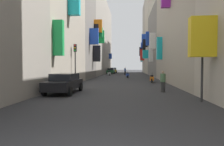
{
  "coord_description": "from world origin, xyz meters",
  "views": [
    {
      "loc": [
        0.75,
        -2.78,
        1.89
      ],
      "look_at": [
        -1.11,
        18.22,
        1.15
      ],
      "focal_mm": 30.93,
      "sensor_mm": 36.0,
      "label": 1
    }
  ],
  "objects_px": {
    "scooter_orange": "(152,78)",
    "pedestrian_crossing": "(163,82)",
    "pedestrian_near_left": "(125,71)",
    "parked_car_green": "(111,71)",
    "parked_car_black": "(64,83)",
    "scooter_blue": "(127,75)",
    "traffic_light_near_corner": "(75,57)",
    "scooter_white": "(109,73)",
    "parked_car_yellow": "(113,70)",
    "traffic_light_far_corner": "(203,46)"
  },
  "relations": [
    {
      "from": "pedestrian_near_left",
      "to": "traffic_light_far_corner",
      "type": "bearing_deg",
      "value": -81.71
    },
    {
      "from": "traffic_light_far_corner",
      "to": "pedestrian_near_left",
      "type": "bearing_deg",
      "value": 98.29
    },
    {
      "from": "pedestrian_near_left",
      "to": "traffic_light_near_corner",
      "type": "relative_size",
      "value": 0.39
    },
    {
      "from": "parked_car_yellow",
      "to": "scooter_white",
      "type": "relative_size",
      "value": 2.38
    },
    {
      "from": "parked_car_black",
      "to": "scooter_blue",
      "type": "xyz_separation_m",
      "value": [
        4.3,
        18.63,
        -0.27
      ]
    },
    {
      "from": "scooter_orange",
      "to": "pedestrian_near_left",
      "type": "bearing_deg",
      "value": 100.08
    },
    {
      "from": "parked_car_green",
      "to": "scooter_orange",
      "type": "relative_size",
      "value": 2.25
    },
    {
      "from": "scooter_blue",
      "to": "pedestrian_crossing",
      "type": "relative_size",
      "value": 1.16
    },
    {
      "from": "scooter_blue",
      "to": "traffic_light_near_corner",
      "type": "xyz_separation_m",
      "value": [
        -5.12,
        -12.95,
        2.34
      ]
    },
    {
      "from": "parked_car_yellow",
      "to": "scooter_blue",
      "type": "distance_m",
      "value": 23.2
    },
    {
      "from": "parked_car_yellow",
      "to": "scooter_white",
      "type": "height_order",
      "value": "parked_car_yellow"
    },
    {
      "from": "parked_car_black",
      "to": "scooter_white",
      "type": "relative_size",
      "value": 2.35
    },
    {
      "from": "scooter_orange",
      "to": "traffic_light_near_corner",
      "type": "bearing_deg",
      "value": -154.12
    },
    {
      "from": "parked_car_green",
      "to": "scooter_blue",
      "type": "height_order",
      "value": "parked_car_green"
    },
    {
      "from": "scooter_blue",
      "to": "traffic_light_near_corner",
      "type": "height_order",
      "value": "traffic_light_near_corner"
    },
    {
      "from": "scooter_orange",
      "to": "traffic_light_far_corner",
      "type": "distance_m",
      "value": 12.62
    },
    {
      "from": "parked_car_green",
      "to": "scooter_blue",
      "type": "bearing_deg",
      "value": -75.64
    },
    {
      "from": "pedestrian_crossing",
      "to": "pedestrian_near_left",
      "type": "bearing_deg",
      "value": 96.66
    },
    {
      "from": "pedestrian_crossing",
      "to": "parked_car_black",
      "type": "bearing_deg",
      "value": -171.71
    },
    {
      "from": "traffic_light_near_corner",
      "to": "scooter_orange",
      "type": "bearing_deg",
      "value": 25.88
    },
    {
      "from": "scooter_blue",
      "to": "pedestrian_crossing",
      "type": "height_order",
      "value": "pedestrian_crossing"
    },
    {
      "from": "parked_car_green",
      "to": "parked_car_black",
      "type": "distance_m",
      "value": 35.64
    },
    {
      "from": "parked_car_yellow",
      "to": "scooter_white",
      "type": "bearing_deg",
      "value": -88.55
    },
    {
      "from": "pedestrian_crossing",
      "to": "traffic_light_far_corner",
      "type": "xyz_separation_m",
      "value": [
        1.37,
        -3.76,
        2.18
      ]
    },
    {
      "from": "scooter_orange",
      "to": "pedestrian_crossing",
      "type": "relative_size",
      "value": 1.22
    },
    {
      "from": "scooter_white",
      "to": "traffic_light_far_corner",
      "type": "bearing_deg",
      "value": -74.46
    },
    {
      "from": "scooter_blue",
      "to": "scooter_orange",
      "type": "bearing_deg",
      "value": -72.04
    },
    {
      "from": "parked_car_yellow",
      "to": "pedestrian_crossing",
      "type": "xyz_separation_m",
      "value": [
        6.89,
        -40.42,
        -0.01
      ]
    },
    {
      "from": "scooter_orange",
      "to": "traffic_light_far_corner",
      "type": "bearing_deg",
      "value": -84.65
    },
    {
      "from": "parked_car_black",
      "to": "pedestrian_near_left",
      "type": "distance_m",
      "value": 29.78
    },
    {
      "from": "scooter_white",
      "to": "pedestrian_near_left",
      "type": "xyz_separation_m",
      "value": [
        3.16,
        4.01,
        0.34
      ]
    },
    {
      "from": "scooter_orange",
      "to": "traffic_light_near_corner",
      "type": "distance_m",
      "value": 9.25
    },
    {
      "from": "parked_car_black",
      "to": "pedestrian_crossing",
      "type": "relative_size",
      "value": 2.63
    },
    {
      "from": "scooter_white",
      "to": "pedestrian_crossing",
      "type": "relative_size",
      "value": 1.12
    },
    {
      "from": "parked_car_black",
      "to": "parked_car_green",
      "type": "bearing_deg",
      "value": 90.09
    },
    {
      "from": "pedestrian_crossing",
      "to": "traffic_light_near_corner",
      "type": "distance_m",
      "value": 9.33
    },
    {
      "from": "scooter_orange",
      "to": "scooter_white",
      "type": "bearing_deg",
      "value": 112.8
    },
    {
      "from": "pedestrian_near_left",
      "to": "traffic_light_near_corner",
      "type": "xyz_separation_m",
      "value": [
        -4.5,
        -23.87,
        2.0
      ]
    },
    {
      "from": "parked_car_green",
      "to": "traffic_light_near_corner",
      "type": "xyz_separation_m",
      "value": [
        -0.76,
        -29.96,
        2.07
      ]
    },
    {
      "from": "scooter_orange",
      "to": "parked_car_black",
      "type": "bearing_deg",
      "value": -127.04
    },
    {
      "from": "scooter_white",
      "to": "scooter_orange",
      "type": "xyz_separation_m",
      "value": [
        6.71,
        -15.96,
        0.0
      ]
    },
    {
      "from": "parked_car_black",
      "to": "traffic_light_near_corner",
      "type": "xyz_separation_m",
      "value": [
        -0.82,
        5.68,
        2.07
      ]
    },
    {
      "from": "parked_car_yellow",
      "to": "pedestrian_crossing",
      "type": "height_order",
      "value": "pedestrian_crossing"
    },
    {
      "from": "parked_car_green",
      "to": "pedestrian_crossing",
      "type": "distance_m",
      "value": 35.33
    },
    {
      "from": "traffic_light_near_corner",
      "to": "scooter_blue",
      "type": "bearing_deg",
      "value": 68.44
    },
    {
      "from": "scooter_white",
      "to": "parked_car_yellow",
      "type": "bearing_deg",
      "value": 91.45
    },
    {
      "from": "pedestrian_near_left",
      "to": "traffic_light_near_corner",
      "type": "bearing_deg",
      "value": -100.68
    },
    {
      "from": "parked_car_yellow",
      "to": "pedestrian_near_left",
      "type": "distance_m",
      "value": 12.42
    },
    {
      "from": "scooter_white",
      "to": "pedestrian_near_left",
      "type": "distance_m",
      "value": 5.11
    },
    {
      "from": "traffic_light_far_corner",
      "to": "scooter_white",
      "type": "bearing_deg",
      "value": 105.54
    }
  ]
}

